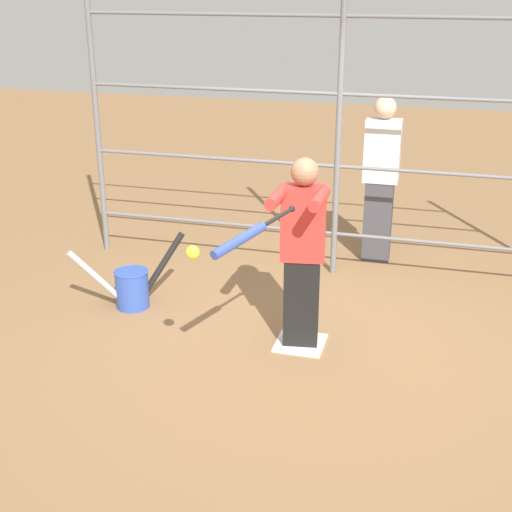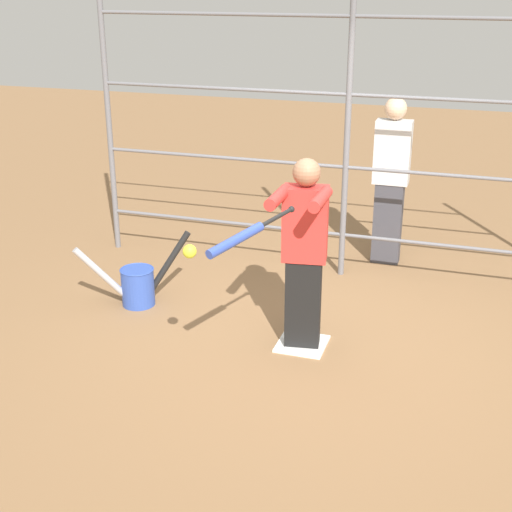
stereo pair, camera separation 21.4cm
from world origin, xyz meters
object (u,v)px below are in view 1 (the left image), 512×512
Objects in this scene: bat_bucket at (132,286)px; bystander_behind_fence at (381,178)px; softball_in_flight at (193,252)px; baseball_bat_swinging at (246,236)px; batter at (302,249)px.

bystander_behind_fence is (-2.04, -1.80, 0.71)m from bat_bucket.
baseball_bat_swinging is at bearing -159.32° from softball_in_flight.
bystander_behind_fence is at bearing -100.30° from batter.
bystander_behind_fence is (-0.38, -2.11, 0.05)m from batter.
baseball_bat_swinging reaches higher than bat_bucket.
batter is 2.01× the size of baseball_bat_swinging.
baseball_bat_swinging is at bearing 140.77° from bat_bucket.
batter is 1.81m from bat_bucket.
softball_in_flight is (0.55, 1.00, 0.29)m from batter.
batter is 16.60× the size of softball_in_flight.
bat_bucket is 0.52× the size of bystander_behind_fence.
baseball_bat_swinging is at bearing 78.75° from bystander_behind_fence.
baseball_bat_swinging is 0.38m from softball_in_flight.
baseball_bat_swinging reaches higher than softball_in_flight.
bystander_behind_fence is at bearing -106.67° from softball_in_flight.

